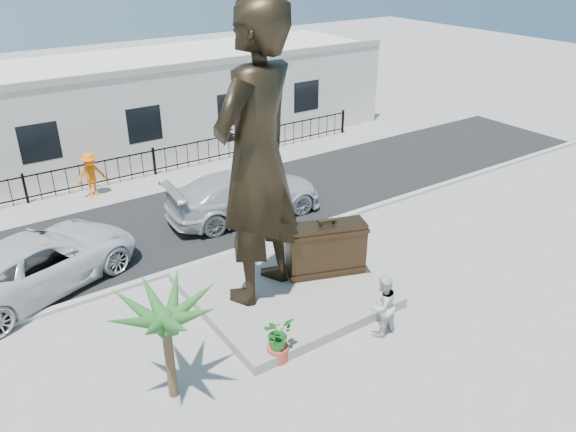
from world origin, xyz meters
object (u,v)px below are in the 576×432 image
Objects in this scene: car_white at (39,262)px; statue at (256,159)px; suitcase at (326,249)px; tourist at (382,306)px.

statue is at bearing -150.17° from car_white.
car_white is at bearing 167.59° from suitcase.
statue reaches higher than car_white.
tourist is at bearing 95.74° from statue.
statue reaches higher than tourist.
suitcase is (2.22, -0.33, -3.31)m from statue.
suitcase is at bearing 148.02° from statue.
car_white is at bearing -63.37° from statue.
car_white is (-7.05, 7.61, -0.03)m from tourist.
tourist reaches higher than car_white.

